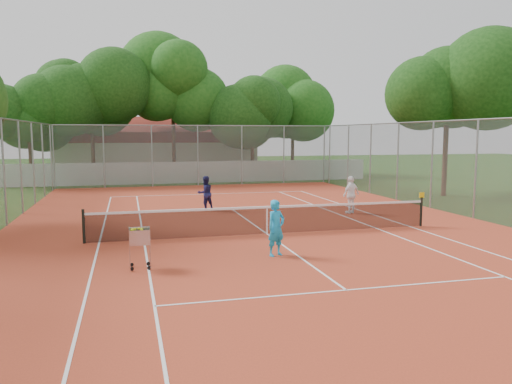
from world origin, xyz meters
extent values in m
plane|color=#1B3C10|center=(0.00, 0.00, 0.00)|extent=(120.00, 120.00, 0.00)
cube|color=#B33E22|center=(0.00, 0.00, 0.01)|extent=(18.00, 34.00, 0.02)
cube|color=white|center=(0.00, 0.00, 0.02)|extent=(10.98, 23.78, 0.01)
cube|color=black|center=(0.00, 0.00, 0.51)|extent=(11.88, 0.10, 0.98)
cube|color=slate|center=(0.00, 0.00, 2.00)|extent=(18.00, 34.00, 4.00)
cube|color=silver|center=(0.00, 19.00, 0.75)|extent=(26.00, 0.30, 1.50)
cube|color=beige|center=(-2.00, 29.00, 2.20)|extent=(16.40, 9.00, 4.40)
cube|color=#11360D|center=(0.00, 22.00, 5.00)|extent=(29.00, 19.00, 10.00)
imported|color=#1AA0DD|center=(-0.58, -3.00, 0.81)|extent=(0.68, 0.58, 1.58)
imported|color=#181A4A|center=(-1.22, 5.88, 0.79)|extent=(0.91, 0.81, 1.54)
imported|color=white|center=(4.74, 3.46, 0.83)|extent=(1.03, 0.75, 1.62)
cube|color=#B0AFB7|center=(-4.31, -3.45, 0.58)|extent=(0.63, 0.63, 1.13)
camera|label=1|loc=(-4.55, -16.14, 3.41)|focal=35.00mm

